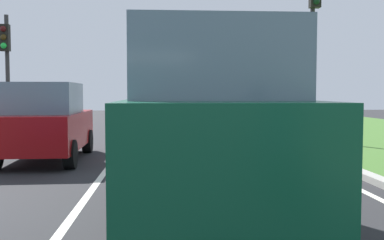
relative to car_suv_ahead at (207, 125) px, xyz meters
The scene contains 9 objects.
ground_plane 4.83m from the car_suv_ahead, 102.04° to the left, with size 60.00×60.00×0.00m, color #262628.
lane_line_center 5.02m from the car_suv_ahead, 110.10° to the left, with size 0.12×32.00×0.01m, color silver.
lane_line_right_edge 5.41m from the car_suv_ahead, 60.26° to the left, with size 0.12×32.00×0.01m, color silver.
curb_right 5.66m from the car_suv_ahead, 55.77° to the left, with size 0.24×48.00×0.12m, color #9E9B93.
car_suv_ahead is the anchor object (origin of this frame).
car_hatchback_far 5.91m from the car_suv_ahead, 123.01° to the left, with size 1.81×3.74×1.78m.
traffic_light_near_right 9.40m from the car_suv_ahead, 63.28° to the left, with size 0.32×0.50×5.25m.
traffic_light_overhead_left 11.97m from the car_suv_ahead, 119.72° to the left, with size 0.32×0.50×4.23m.
traffic_light_far_median 16.34m from the car_suv_ahead, 93.09° to the left, with size 0.32×0.50×4.81m.
Camera 1 is at (0.44, 3.99, 1.55)m, focal length 41.78 mm.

